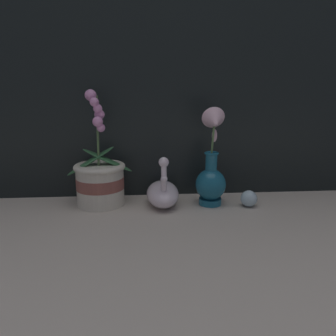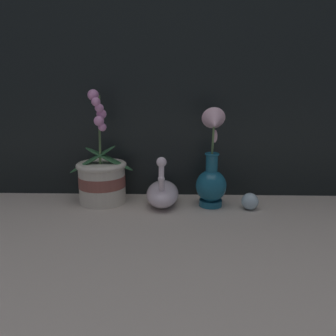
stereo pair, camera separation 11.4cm
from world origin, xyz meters
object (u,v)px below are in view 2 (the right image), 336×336
at_px(glass_sphere, 250,201).
at_px(swan_figurine, 163,192).
at_px(blue_vase, 212,175).
at_px(orchid_potted_plant, 102,177).

bearing_deg(glass_sphere, swan_figurine, 172.42).
height_order(swan_figurine, blue_vase, blue_vase).
bearing_deg(orchid_potted_plant, swan_figurine, -5.85).
xyz_separation_m(swan_figurine, glass_sphere, (0.30, -0.04, -0.02)).
bearing_deg(blue_vase, glass_sphere, -11.75).
bearing_deg(swan_figurine, blue_vase, -4.32).
distance_m(blue_vase, glass_sphere, 0.16).
distance_m(swan_figurine, glass_sphere, 0.31).
relative_size(orchid_potted_plant, blue_vase, 1.16).
relative_size(blue_vase, glass_sphere, 5.96).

